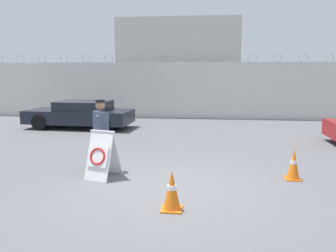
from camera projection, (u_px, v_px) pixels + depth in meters
ground_plane at (169, 186)px, 7.33m from camera, size 90.00×90.00×0.00m
perimeter_wall at (190, 90)px, 18.01m from camera, size 36.00×0.30×3.52m
building_block at (181, 67)px, 23.18m from camera, size 7.55×7.26×5.79m
barricade_sign at (102, 155)px, 7.83m from camera, size 0.80×0.92×1.16m
security_guard at (101, 131)px, 8.36m from camera, size 0.53×0.66×1.84m
traffic_cone_near at (294, 165)px, 7.74m from camera, size 0.35×0.35×0.73m
traffic_cone_mid at (172, 191)px, 6.01m from camera, size 0.39×0.39×0.75m
parked_car_front_coupe at (80, 114)px, 14.91m from camera, size 4.86×2.24×1.24m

